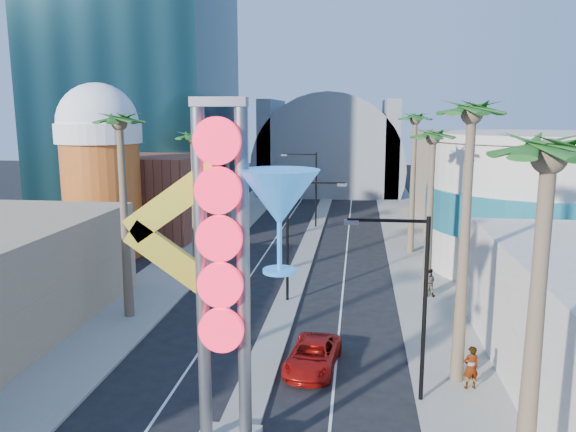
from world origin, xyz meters
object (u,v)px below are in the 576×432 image
(pedestrian_b, at_px, (429,282))
(neon_sign, at_px, (246,261))
(red_pickup, at_px, (313,356))
(pedestrian_a, at_px, (471,367))

(pedestrian_b, bearing_deg, neon_sign, 72.43)
(red_pickup, bearing_deg, neon_sign, -95.43)
(red_pickup, xyz_separation_m, pedestrian_b, (6.72, 11.31, 0.42))
(neon_sign, distance_m, pedestrian_b, 21.59)
(neon_sign, relative_size, pedestrian_b, 6.69)
(pedestrian_a, height_order, pedestrian_b, pedestrian_a)
(red_pickup, xyz_separation_m, pedestrian_a, (7.03, -1.34, 0.46))
(pedestrian_a, bearing_deg, pedestrian_b, -103.93)
(red_pickup, bearing_deg, pedestrian_b, 65.69)
(pedestrian_a, xyz_separation_m, pedestrian_b, (-0.31, 12.65, -0.04))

